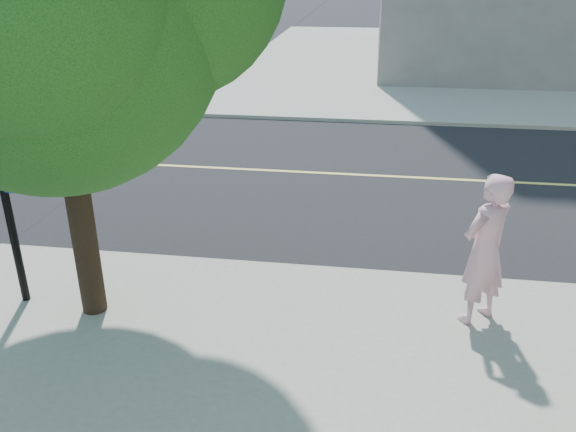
# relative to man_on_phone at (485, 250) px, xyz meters

# --- Properties ---
(ground) EXTENTS (140.00, 140.00, 0.00)m
(ground) POSITION_rel_man_on_phone_xyz_m (-6.36, 1.11, -1.11)
(ground) COLOR black
(ground) RESTS_ON ground
(road_ew) EXTENTS (140.00, 9.00, 0.01)m
(road_ew) POSITION_rel_man_on_phone_xyz_m (-6.36, 5.61, -1.10)
(road_ew) COLOR black
(road_ew) RESTS_ON ground
(sidewalk_ne) EXTENTS (29.00, 25.00, 0.12)m
(sidewalk_ne) POSITION_rel_man_on_phone_xyz_m (7.14, 22.61, -1.05)
(sidewalk_ne) COLOR gray
(sidewalk_ne) RESTS_ON ground
(man_on_phone) EXTENTS (0.86, 0.83, 1.98)m
(man_on_phone) POSITION_rel_man_on_phone_xyz_m (0.00, 0.00, 0.00)
(man_on_phone) COLOR #E3A3B1
(man_on_phone) RESTS_ON sidewalk_se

